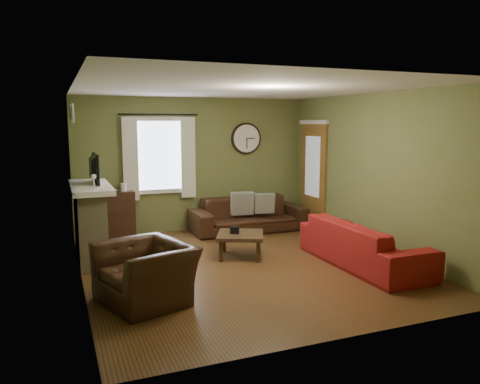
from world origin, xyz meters
name	(u,v)px	position (x,y,z in m)	size (l,w,h in m)	color
floor	(244,265)	(0.00, 0.00, 0.00)	(4.60, 5.20, 0.00)	#4F3218
ceiling	(244,88)	(0.00, 0.00, 2.60)	(4.60, 5.20, 0.00)	white
wall_left	(78,187)	(-2.30, 0.00, 1.30)	(0.00, 5.20, 2.60)	olive
wall_right	(373,173)	(2.30, 0.00, 1.30)	(0.00, 5.20, 2.60)	olive
wall_back	(194,165)	(0.00, 2.60, 1.30)	(4.60, 0.00, 2.60)	olive
wall_front	(347,210)	(0.00, -2.60, 1.30)	(4.60, 0.00, 2.60)	olive
fireplace	(90,225)	(-2.10, 1.15, 0.55)	(0.40, 1.40, 1.10)	tan
firebox	(103,240)	(-1.91, 1.15, 0.30)	(0.04, 0.60, 0.55)	black
mantel	(90,187)	(-2.07, 1.15, 1.14)	(0.58, 1.60, 0.08)	white
tv	(90,172)	(-2.05, 1.30, 1.35)	(0.60, 0.08, 0.35)	black
tv_screen	(95,169)	(-1.97, 1.30, 1.41)	(0.02, 0.62, 0.36)	#994C3F
medallion_left	(73,113)	(-2.28, 0.80, 2.25)	(0.28, 0.28, 0.03)	white
medallion_mid	(72,114)	(-2.28, 1.15, 2.25)	(0.28, 0.28, 0.03)	white
medallion_right	(71,114)	(-2.28, 1.50, 2.25)	(0.28, 0.28, 0.03)	white
window_pane	(159,155)	(-0.70, 2.58, 1.50)	(1.00, 0.02, 1.30)	silver
curtain_rod	(159,114)	(-0.70, 2.48, 2.27)	(0.03, 0.03, 1.50)	black
curtain_left	(130,159)	(-1.25, 2.48, 1.45)	(0.28, 0.04, 1.55)	silver
curtain_right	(188,158)	(-0.15, 2.48, 1.45)	(0.28, 0.04, 1.55)	silver
wall_clock	(246,138)	(1.10, 2.55, 1.80)	(0.64, 0.06, 0.64)	white
door	(313,176)	(2.27, 1.85, 1.05)	(0.05, 0.90, 2.10)	brown
bookshelf	(114,215)	(-1.59, 2.40, 0.44)	(0.74, 0.31, 0.87)	#341E13
book	(108,187)	(-1.68, 2.47, 0.96)	(0.18, 0.24, 0.02)	#392718
sofa_brown	(249,214)	(0.94, 2.05, 0.33)	(2.25, 0.88, 0.66)	black
pillow_left	(242,203)	(0.82, 2.09, 0.55)	(0.45, 0.13, 0.45)	gray
pillow_right	(265,203)	(1.24, 1.94, 0.55)	(0.39, 0.12, 0.39)	gray
sofa_red	(363,243)	(1.66, -0.66, 0.33)	(2.28, 0.89, 0.67)	maroon
armchair	(146,273)	(-1.62, -0.90, 0.35)	(1.08, 0.94, 0.70)	black
coffee_table	(240,245)	(0.12, 0.44, 0.19)	(0.71, 0.71, 0.38)	#392718
tissue_box	(235,232)	(0.05, 0.49, 0.40)	(0.14, 0.14, 0.11)	black
wine_glass_a	(94,182)	(-2.05, 0.65, 1.28)	(0.07, 0.07, 0.21)	white
wine_glass_b	(93,182)	(-2.05, 0.74, 1.27)	(0.06, 0.06, 0.18)	white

